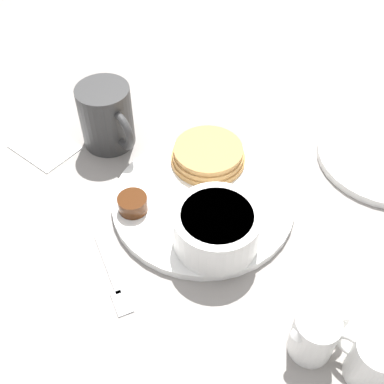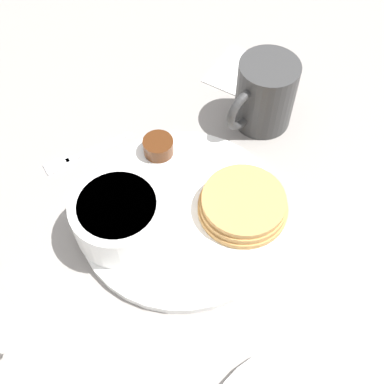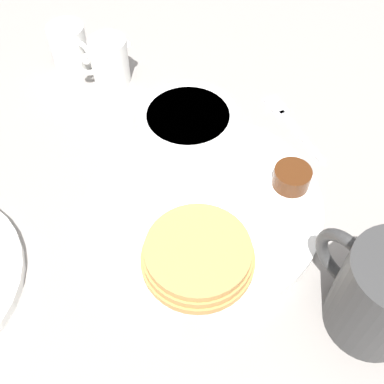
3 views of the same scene
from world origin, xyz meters
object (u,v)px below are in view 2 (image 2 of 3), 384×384
object	(u,v)px
bowl	(119,216)
fork	(78,156)
plate	(182,213)
coffee_mug	(264,95)

from	to	relation	value
bowl	fork	xyz separation A→B (m)	(0.05, 0.14, -0.04)
plate	fork	bearing A→B (deg)	96.45
coffee_mug	fork	distance (m)	0.28
coffee_mug	fork	size ratio (longest dim) A/B	0.94
plate	coffee_mug	xyz separation A→B (m)	(0.20, 0.02, 0.05)
coffee_mug	bowl	bearing A→B (deg)	175.19
coffee_mug	fork	bearing A→B (deg)	144.49
bowl	coffee_mug	world-z (taller)	coffee_mug
bowl	coffee_mug	distance (m)	0.27
plate	bowl	xyz separation A→B (m)	(-0.07, 0.04, 0.04)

